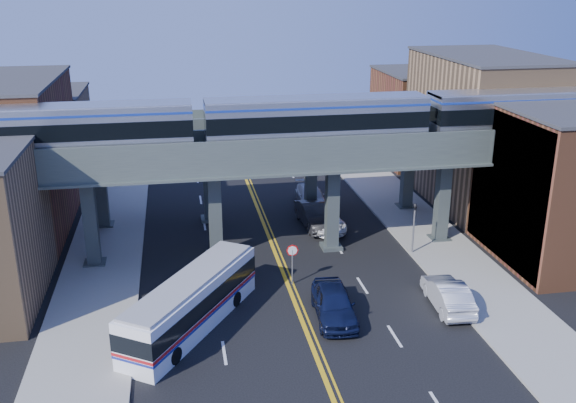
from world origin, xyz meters
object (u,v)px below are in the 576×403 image
object	(u,v)px
car_lane_c	(324,219)
stop_sign	(292,258)
car_lane_b	(315,215)
car_lane_d	(311,196)
transit_bus	(191,303)
transit_train	(316,120)
car_parked_curb	(448,294)
traffic_signal	(414,223)
car_lane_a	(334,303)

from	to	relation	value
car_lane_c	stop_sign	bearing A→B (deg)	-116.97
car_lane_b	car_lane_d	world-z (taller)	car_lane_b
transit_bus	transit_train	bearing A→B (deg)	-10.59
car_lane_c	car_parked_curb	world-z (taller)	car_parked_curb
traffic_signal	car_lane_b	distance (m)	8.43
transit_train	car_parked_curb	xyz separation A→B (m)	(5.70, -9.48, -8.35)
traffic_signal	car_lane_b	world-z (taller)	traffic_signal
transit_bus	car_lane_c	xyz separation A→B (m)	(10.34, 12.87, -0.68)
car_lane_c	car_lane_d	size ratio (longest dim) A/B	0.99
car_lane_d	car_parked_curb	distance (m)	19.02
car_lane_b	car_parked_curb	bearing A→B (deg)	-74.77
stop_sign	car_lane_a	size ratio (longest dim) A/B	0.50
transit_train	car_parked_curb	world-z (taller)	transit_train
car_lane_a	transit_bus	bearing A→B (deg)	-178.98
car_lane_a	car_parked_curb	xyz separation A→B (m)	(6.70, 0.05, -0.08)
traffic_signal	car_lane_a	world-z (taller)	traffic_signal
transit_bus	car_lane_c	size ratio (longest dim) A/B	1.94
car_parked_curb	car_lane_c	bearing A→B (deg)	-68.64
stop_sign	transit_bus	xyz separation A→B (m)	(-6.27, -4.10, -0.35)
car_lane_c	car_parked_curb	size ratio (longest dim) A/B	1.06
stop_sign	transit_bus	bearing A→B (deg)	-146.84
stop_sign	car_lane_a	distance (m)	4.84
transit_train	stop_sign	size ratio (longest dim) A/B	17.06
car_parked_curb	car_lane_d	bearing A→B (deg)	-73.71
transit_bus	car_lane_d	bearing A→B (deg)	3.57
car_lane_a	car_lane_b	distance (m)	13.93
stop_sign	car_lane_c	distance (m)	9.72
car_lane_b	car_parked_curb	distance (m)	14.55
stop_sign	car_lane_c	world-z (taller)	stop_sign
transit_train	transit_bus	xyz separation A→B (m)	(-8.77, -9.10, -7.76)
traffic_signal	car_lane_c	bearing A→B (deg)	129.93
car_lane_d	transit_train	bearing A→B (deg)	-97.46
stop_sign	car_lane_b	distance (m)	9.93
car_lane_b	car_lane_c	world-z (taller)	car_lane_b
stop_sign	traffic_signal	world-z (taller)	traffic_signal
traffic_signal	car_lane_a	bearing A→B (deg)	-134.54
stop_sign	traffic_signal	distance (m)	9.41
car_lane_b	transit_bus	bearing A→B (deg)	-129.85
car_lane_b	car_lane_d	size ratio (longest dim) A/B	1.02
transit_bus	car_lane_d	world-z (taller)	transit_bus
transit_train	car_lane_a	world-z (taller)	transit_train
car_lane_c	car_lane_d	distance (m)	5.34
transit_train	stop_sign	xyz separation A→B (m)	(-2.50, -5.00, -7.41)
stop_sign	car_lane_d	distance (m)	14.75
stop_sign	car_lane_b	world-z (taller)	stop_sign
transit_train	transit_bus	world-z (taller)	transit_train
transit_train	stop_sign	distance (m)	9.29
car_lane_d	traffic_signal	bearing A→B (deg)	-64.06
transit_bus	car_lane_a	xyz separation A→B (m)	(7.77, -0.43, -0.52)
transit_bus	car_lane_d	size ratio (longest dim) A/B	1.93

